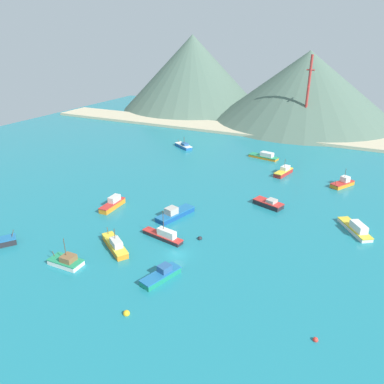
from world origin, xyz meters
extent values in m
cube|color=teal|center=(0.00, 30.00, -0.25)|extent=(260.00, 280.00, 0.50)
cube|color=silver|center=(31.29, 25.93, 0.38)|extent=(7.95, 10.08, 0.76)
cube|color=gold|center=(31.29, 25.93, 0.86)|extent=(8.11, 10.28, 0.20)
cube|color=silver|center=(32.01, 24.85, 1.76)|extent=(4.08, 4.75, 1.59)
cube|color=silver|center=(-17.49, -12.44, 0.46)|extent=(6.55, 3.19, 0.91)
cube|color=#238C5B|center=(-17.49, -12.44, 1.01)|extent=(6.68, 3.25, 0.20)
cube|color=brown|center=(-16.68, -12.43, 1.67)|extent=(2.48, 2.36, 1.12)
cylinder|color=#4C3823|center=(-20.42, -12.47, 1.55)|extent=(0.55, 0.13, 1.24)
cylinder|color=#4C3823|center=(-17.17, -12.43, 4.04)|extent=(0.13, 0.13, 3.61)
cylinder|color=#4C3823|center=(-33.33, -11.07, 2.12)|extent=(0.52, 0.64, 1.68)
cube|color=orange|center=(-12.59, -3.62, 0.58)|extent=(9.49, 7.51, 1.16)
cube|color=gold|center=(-12.59, -3.62, 1.26)|extent=(9.68, 7.66, 0.20)
cube|color=beige|center=(-11.57, -4.31, 2.02)|extent=(3.76, 3.34, 1.32)
cylinder|color=#4C3823|center=(-16.27, -1.10, 1.97)|extent=(0.62, 0.48, 1.57)
cylinder|color=#4C3823|center=(-12.13, -3.94, 3.80)|extent=(0.13, 0.13, 2.24)
cube|color=#232328|center=(-5.80, 4.14, 0.38)|extent=(10.09, 3.71, 0.77)
cube|color=red|center=(-5.80, 4.14, 0.87)|extent=(10.29, 3.78, 0.20)
cube|color=silver|center=(-4.59, 3.91, 1.75)|extent=(4.59, 2.22, 1.56)
cylinder|color=#4C3823|center=(-5.45, 4.07, 4.68)|extent=(0.13, 0.13, 4.30)
cube|color=#14478C|center=(-8.27, 14.53, 0.53)|extent=(5.84, 10.96, 1.06)
cube|color=#1E669E|center=(-8.27, 14.53, 1.16)|extent=(5.96, 11.18, 0.20)
cube|color=#B2ADA3|center=(-8.64, 13.27, 2.04)|extent=(2.92, 3.23, 1.56)
cube|color=red|center=(8.56, 54.90, 0.61)|extent=(4.45, 8.71, 1.22)
cube|color=gold|center=(8.56, 54.90, 1.32)|extent=(4.54, 8.88, 0.20)
cube|color=silver|center=(8.81, 55.91, 2.01)|extent=(2.60, 3.60, 1.18)
cylinder|color=#4C3823|center=(8.66, 55.28, 3.89)|extent=(0.11, 0.11, 2.57)
cube|color=#232328|center=(10.39, 30.19, 0.57)|extent=(8.07, 5.30, 1.14)
cube|color=red|center=(10.39, 30.19, 1.24)|extent=(8.24, 5.41, 0.20)
cube|color=#B2ADA3|center=(11.27, 29.89, 1.76)|extent=(2.80, 2.88, 0.83)
cube|color=#198466|center=(1.13, -8.34, 0.51)|extent=(4.78, 8.26, 1.01)
cube|color=#1E669E|center=(1.13, -8.34, 1.11)|extent=(4.88, 8.42, 0.20)
cube|color=#28568C|center=(1.43, -7.41, 1.81)|extent=(2.47, 2.65, 1.19)
cube|color=#1E5BA8|center=(-33.59, 67.92, 0.51)|extent=(9.03, 7.19, 1.01)
cube|color=white|center=(-33.59, 67.92, 1.11)|extent=(9.21, 7.33, 0.20)
cube|color=#28568C|center=(-32.65, 67.31, 1.65)|extent=(3.47, 3.25, 0.88)
cylinder|color=#4C3823|center=(-36.98, 70.12, 1.72)|extent=(0.57, 0.43, 1.37)
cylinder|color=#4C3823|center=(-33.12, 67.62, 3.23)|extent=(0.18, 0.18, 2.28)
cube|color=orange|center=(26.21, 52.86, 0.55)|extent=(6.29, 8.03, 1.09)
cube|color=red|center=(26.21, 52.86, 1.19)|extent=(6.41, 8.19, 0.20)
cube|color=silver|center=(26.70, 53.69, 2.07)|extent=(2.83, 2.84, 1.56)
cylinder|color=#4C3823|center=(24.45, 49.88, 1.86)|extent=(0.43, 0.61, 1.48)
cylinder|color=#4C3823|center=(26.49, 53.33, 4.09)|extent=(0.12, 0.12, 2.48)
cube|color=orange|center=(-24.94, 11.71, 0.63)|extent=(2.53, 8.22, 1.25)
cube|color=red|center=(-24.94, 11.71, 1.35)|extent=(2.58, 8.38, 0.20)
cube|color=beige|center=(-24.97, 12.73, 2.17)|extent=(1.82, 3.40, 1.44)
cube|color=orange|center=(-1.70, 68.48, 0.39)|extent=(10.79, 5.03, 0.78)
cube|color=#238C5B|center=(-1.70, 68.48, 0.88)|extent=(11.00, 5.13, 0.20)
cube|color=silver|center=(-0.42, 68.22, 1.70)|extent=(4.80, 3.12, 1.44)
sphere|color=red|center=(28.54, -11.02, 0.14)|extent=(0.79, 0.79, 0.79)
sphere|color=gold|center=(0.88, -18.56, 0.19)|extent=(1.06, 1.06, 1.06)
sphere|color=#232328|center=(1.58, 7.43, 0.17)|extent=(0.98, 0.98, 0.98)
cube|color=#C6B793|center=(0.00, 103.81, 0.60)|extent=(247.00, 19.27, 1.20)
cone|color=#4C6656|center=(-67.13, 144.81, 20.50)|extent=(81.51, 81.51, 40.99)
cone|color=#4C6656|center=(-0.47, 135.96, 17.00)|extent=(90.88, 90.88, 34.00)
cylinder|color=#B7332D|center=(4.80, 107.79, 16.69)|extent=(1.07, 1.07, 33.38)
cylinder|color=#B7332D|center=(4.80, 107.79, 27.37)|extent=(3.34, 0.54, 0.54)
cylinder|color=#B7332D|center=(4.80, 107.79, 20.70)|extent=(0.54, 2.67, 0.54)
camera|label=1|loc=(29.99, -54.55, 40.50)|focal=34.10mm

